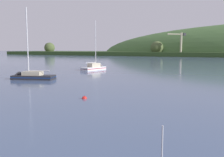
# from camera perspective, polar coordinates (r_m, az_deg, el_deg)

# --- Properties ---
(dockside_crane) EXTENTS (11.93, 10.91, 17.86)m
(dockside_crane) POSITION_cam_1_polar(r_m,az_deg,el_deg) (193.11, 15.84, 7.66)
(dockside_crane) COLOR #4C4C51
(dockside_crane) RESTS_ON ground
(sailboat_near_mooring) EXTENTS (8.84, 5.66, 14.09)m
(sailboat_near_mooring) POSITION_cam_1_polar(r_m,az_deg,el_deg) (46.55, -19.05, 0.10)
(sailboat_near_mooring) COLOR #232328
(sailboat_near_mooring) RESTS_ON ground
(sailboat_midwater_white) EXTENTS (3.90, 8.31, 13.91)m
(sailboat_midwater_white) POSITION_cam_1_polar(r_m,az_deg,el_deg) (64.07, -3.82, 2.41)
(sailboat_midwater_white) COLOR white
(sailboat_midwater_white) RESTS_ON ground
(mooring_buoy_off_fishing_boat) EXTENTS (0.57, 0.57, 0.65)m
(mooring_buoy_off_fishing_boat) POSITION_cam_1_polar(r_m,az_deg,el_deg) (27.02, -6.53, -4.72)
(mooring_buoy_off_fishing_boat) COLOR red
(mooring_buoy_off_fishing_boat) RESTS_ON ground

